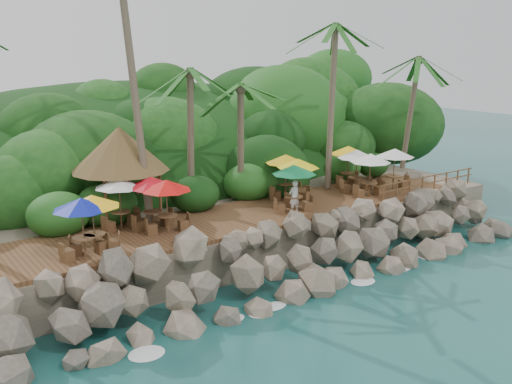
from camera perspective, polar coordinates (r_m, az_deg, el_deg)
ground at (r=26.66m, az=7.58°, el=-9.71°), size 140.00×140.00×0.00m
land_base at (r=38.89m, az=-8.54°, el=-0.40°), size 32.00×25.20×2.10m
jungle_hill at (r=45.78m, az=-12.76°, el=0.26°), size 44.80×28.00×15.40m
seawall at (r=27.61m, az=4.83°, el=-6.20°), size 29.00×4.00×2.30m
terrace at (r=30.28m, az=0.00°, el=-2.20°), size 26.00×5.00×0.20m
jungle_foliage at (r=38.30m, az=-7.81°, el=-2.23°), size 44.00×16.00×12.00m
foam_line at (r=26.85m, az=7.14°, el=-9.45°), size 25.20×0.80×0.06m
palms at (r=31.23m, az=-2.13°, el=14.86°), size 33.98×6.78×13.81m
palapa at (r=29.49m, az=-13.21°, el=4.14°), size 4.85×4.85×4.60m
dining_clusters at (r=29.91m, az=0.48°, el=1.91°), size 21.38×5.10×2.51m
railing at (r=35.78m, az=16.56°, el=0.94°), size 8.30×0.10×1.00m
waiter at (r=30.04m, az=3.76°, el=-0.48°), size 0.63×0.41×1.71m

